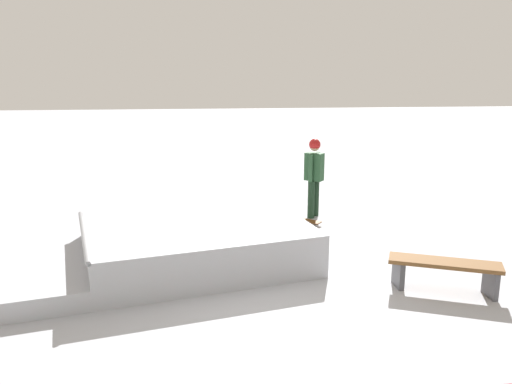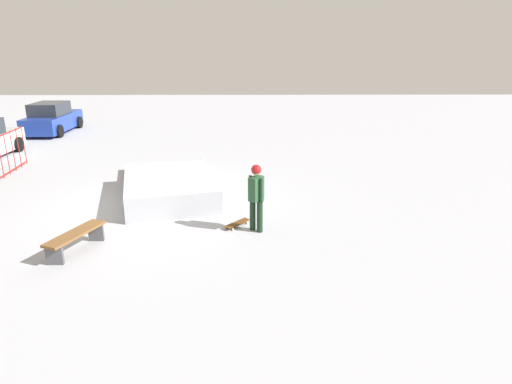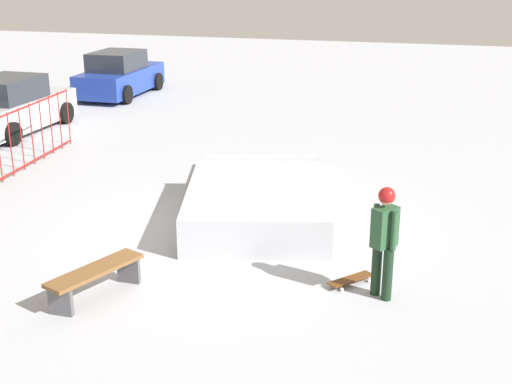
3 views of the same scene
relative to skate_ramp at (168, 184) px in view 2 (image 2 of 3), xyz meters
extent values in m
plane|color=#A8AAB2|center=(-1.10, 0.21, -0.32)|extent=(60.00, 60.00, 0.00)
cube|color=#B0B3BB|center=(-0.46, -0.12, 0.03)|extent=(4.13, 3.41, 0.70)
cube|color=#B0B3BB|center=(2.15, 0.55, -0.17)|extent=(2.39, 2.96, 0.30)
cylinder|color=gray|center=(1.28, 0.33, 0.38)|extent=(0.72, 2.54, 0.08)
cylinder|color=black|center=(-2.89, -2.63, 0.09)|extent=(0.15, 0.15, 0.82)
cylinder|color=black|center=(-3.02, -2.81, 0.09)|extent=(0.15, 0.15, 0.82)
cube|color=#264C2D|center=(-2.95, -2.72, 0.80)|extent=(0.44, 0.40, 0.60)
cylinder|color=#264C2D|center=(-2.85, -2.58, 0.80)|extent=(0.09, 0.09, 0.60)
cylinder|color=#264C2D|center=(-3.06, -2.86, 0.80)|extent=(0.09, 0.09, 0.60)
sphere|color=tan|center=(-2.95, -2.72, 1.25)|extent=(0.22, 0.22, 0.22)
sphere|color=#A51919|center=(-2.95, -2.72, 1.28)|extent=(0.25, 0.25, 0.25)
cube|color=#593314|center=(-2.65, -2.23, -0.23)|extent=(0.74, 0.67, 0.02)
cylinder|color=silver|center=(-2.36, -2.32, -0.29)|extent=(0.06, 0.06, 0.06)
cylinder|color=silver|center=(-2.51, -2.50, -0.29)|extent=(0.06, 0.06, 0.06)
cylinder|color=silver|center=(-2.79, -1.96, -0.29)|extent=(0.06, 0.06, 0.06)
cylinder|color=silver|center=(-2.94, -2.13, -0.29)|extent=(0.06, 0.06, 0.06)
cylinder|color=maroon|center=(1.81, 6.13, 0.43)|extent=(0.03, 0.03, 1.50)
cylinder|color=maroon|center=(2.30, 6.16, 0.43)|extent=(0.03, 0.03, 1.50)
cylinder|color=maroon|center=(2.78, 6.19, 0.43)|extent=(0.03, 0.03, 1.50)
cylinder|color=maroon|center=(3.27, 6.22, 0.43)|extent=(0.03, 0.03, 1.50)
cylinder|color=maroon|center=(3.75, 6.26, 0.43)|extent=(0.03, 0.03, 1.50)
cube|color=brown|center=(-4.11, 1.36, 0.13)|extent=(1.63, 0.96, 0.06)
cube|color=#4C4C51|center=(-3.51, 1.12, -0.11)|extent=(0.08, 0.36, 0.42)
cube|color=#4C4C51|center=(-4.72, 1.60, -0.11)|extent=(0.08, 0.36, 0.42)
cylinder|color=black|center=(5.90, 7.62, 0.00)|extent=(0.64, 0.23, 0.64)
cube|color=#1E3899|center=(10.36, 7.95, 0.24)|extent=(4.10, 1.70, 0.80)
cube|color=#262B33|center=(10.16, 7.95, 0.96)|extent=(2.00, 1.50, 0.64)
cylinder|color=black|center=(11.71, 8.80, 0.00)|extent=(0.64, 0.22, 0.64)
cylinder|color=black|center=(11.72, 7.10, 0.00)|extent=(0.64, 0.22, 0.64)
cylinder|color=black|center=(9.01, 8.80, 0.00)|extent=(0.64, 0.22, 0.64)
cylinder|color=black|center=(9.02, 7.10, 0.00)|extent=(0.64, 0.22, 0.64)
camera|label=1|loc=(-0.65, 8.57, 3.05)|focal=38.07mm
camera|label=2|loc=(-13.28, -2.60, 4.16)|focal=31.10mm
camera|label=3|loc=(-12.47, -3.40, 4.54)|focal=48.86mm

